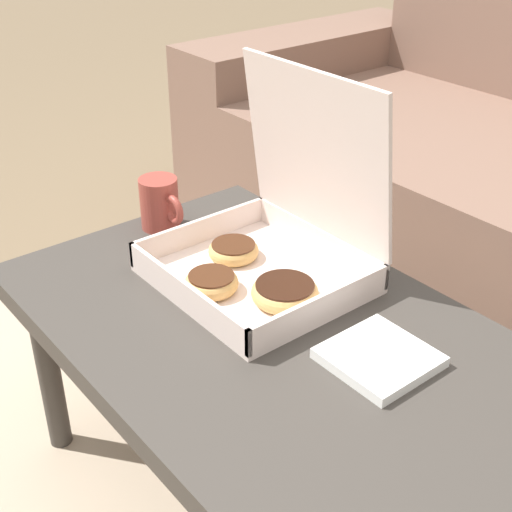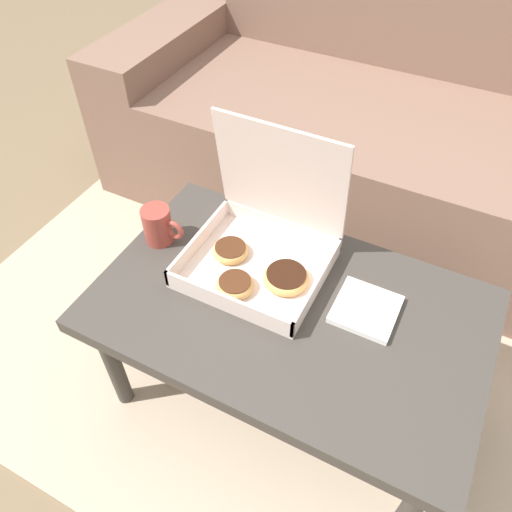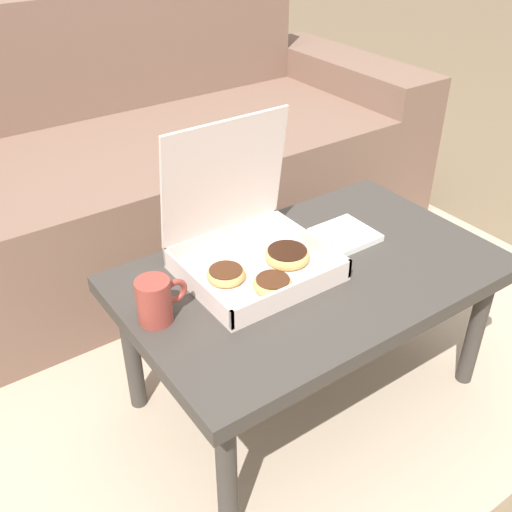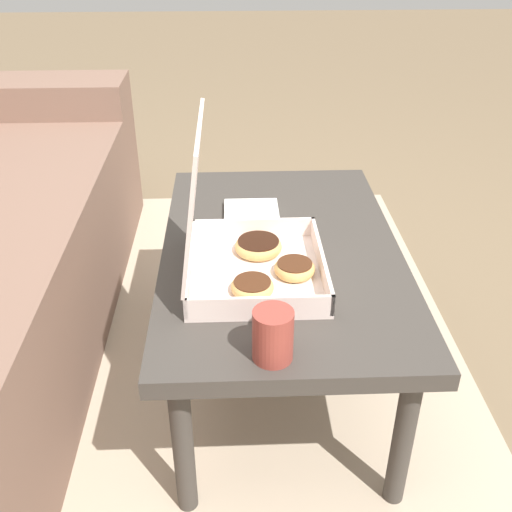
{
  "view_description": "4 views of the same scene",
  "coord_description": "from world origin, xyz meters",
  "px_view_note": "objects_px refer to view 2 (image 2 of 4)",
  "views": [
    {
      "loc": [
        0.69,
        -0.74,
        1.07
      ],
      "look_at": [
        -0.12,
        -0.08,
        0.47
      ],
      "focal_mm": 50.0,
      "sensor_mm": 36.0,
      "label": 1
    },
    {
      "loc": [
        0.26,
        -0.82,
        1.35
      ],
      "look_at": [
        -0.12,
        -0.08,
        0.47
      ],
      "focal_mm": 35.0,
      "sensor_mm": 36.0,
      "label": 2
    },
    {
      "loc": [
        -0.8,
        -1.04,
        1.24
      ],
      "look_at": [
        -0.12,
        -0.08,
        0.47
      ],
      "focal_mm": 42.0,
      "sensor_mm": 36.0,
      "label": 3
    },
    {
      "loc": [
        -1.24,
        -0.04,
        1.15
      ],
      "look_at": [
        -0.12,
        -0.08,
        0.47
      ],
      "focal_mm": 42.0,
      "sensor_mm": 36.0,
      "label": 4
    }
  ],
  "objects_px": {
    "coffee_mug": "(159,225)",
    "pastry_box": "(262,246)",
    "couch": "(397,138)",
    "coffee_table": "(288,317)"
  },
  "relations": [
    {
      "from": "coffee_mug",
      "to": "pastry_box",
      "type": "bearing_deg",
      "value": 8.68
    },
    {
      "from": "couch",
      "to": "coffee_mug",
      "type": "relative_size",
      "value": 18.23
    },
    {
      "from": "couch",
      "to": "coffee_table",
      "type": "bearing_deg",
      "value": -90.0
    },
    {
      "from": "pastry_box",
      "to": "coffee_mug",
      "type": "xyz_separation_m",
      "value": [
        -0.28,
        -0.04,
        -0.01
      ]
    },
    {
      "from": "couch",
      "to": "pastry_box",
      "type": "height_order",
      "value": "couch"
    },
    {
      "from": "pastry_box",
      "to": "coffee_table",
      "type": "bearing_deg",
      "value": -37.39
    },
    {
      "from": "pastry_box",
      "to": "coffee_mug",
      "type": "distance_m",
      "value": 0.28
    },
    {
      "from": "pastry_box",
      "to": "couch",
      "type": "bearing_deg",
      "value": 82.6
    },
    {
      "from": "couch",
      "to": "coffee_mug",
      "type": "height_order",
      "value": "couch"
    },
    {
      "from": "pastry_box",
      "to": "coffee_mug",
      "type": "bearing_deg",
      "value": -171.32
    }
  ]
}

